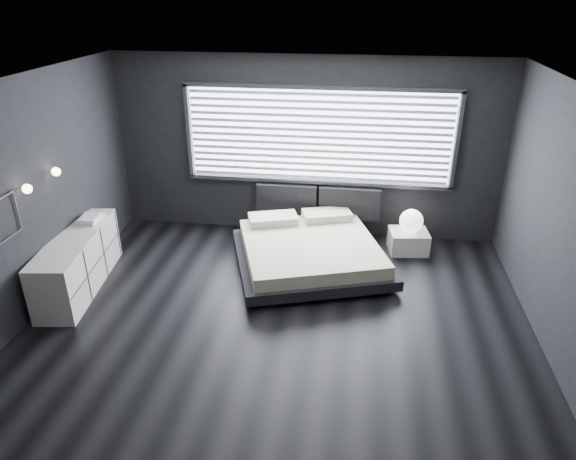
# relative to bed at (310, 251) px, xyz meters

# --- Properties ---
(room) EXTENTS (6.04, 6.00, 2.80)m
(room) POSITION_rel_bed_xyz_m (-0.21, -1.56, 1.15)
(room) COLOR black
(room) RESTS_ON ground
(window) EXTENTS (4.14, 0.09, 1.52)m
(window) POSITION_rel_bed_xyz_m (-0.01, 1.13, 1.36)
(window) COLOR white
(window) RESTS_ON ground
(headboard) EXTENTS (1.96, 0.16, 0.52)m
(headboard) POSITION_rel_bed_xyz_m (0.01, 1.08, 0.32)
(headboard) COLOR black
(headboard) RESTS_ON ground
(sconce_near) EXTENTS (0.18, 0.11, 0.11)m
(sconce_near) POSITION_rel_bed_xyz_m (-3.09, -1.51, 1.35)
(sconce_near) COLOR silver
(sconce_near) RESTS_ON ground
(sconce_far) EXTENTS (0.18, 0.11, 0.11)m
(sconce_far) POSITION_rel_bed_xyz_m (-3.09, -0.91, 1.35)
(sconce_far) COLOR silver
(sconce_far) RESTS_ON ground
(wall_art_lower) EXTENTS (0.01, 0.48, 0.48)m
(wall_art_lower) POSITION_rel_bed_xyz_m (-3.18, -1.86, 1.13)
(wall_art_lower) COLOR #47474C
(wall_art_lower) RESTS_ON ground
(bed) EXTENTS (2.57, 2.51, 0.53)m
(bed) POSITION_rel_bed_xyz_m (0.00, 0.00, 0.00)
(bed) COLOR black
(bed) RESTS_ON ground
(nightstand) EXTENTS (0.62, 0.54, 0.33)m
(nightstand) POSITION_rel_bed_xyz_m (1.44, 0.68, -0.08)
(nightstand) COLOR silver
(nightstand) RESTS_ON ground
(orb_lamp) EXTENTS (0.35, 0.35, 0.35)m
(orb_lamp) POSITION_rel_bed_xyz_m (1.45, 0.68, 0.26)
(orb_lamp) COLOR white
(orb_lamp) RESTS_ON nightstand
(dresser) EXTENTS (0.77, 1.91, 0.74)m
(dresser) POSITION_rel_bed_xyz_m (-2.99, -0.99, 0.12)
(dresser) COLOR silver
(dresser) RESTS_ON ground
(book_stack) EXTENTS (0.28, 0.37, 0.07)m
(book_stack) POSITION_rel_bed_xyz_m (-3.01, -0.49, 0.53)
(book_stack) COLOR silver
(book_stack) RESTS_ON dresser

